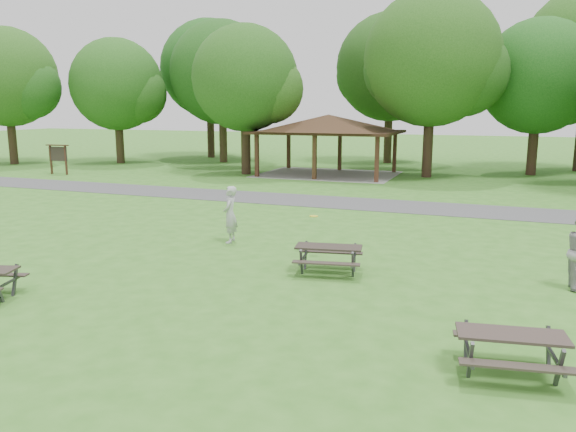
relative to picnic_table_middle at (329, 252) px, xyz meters
The scene contains 16 objects.
ground 4.20m from the picnic_table_middle, 124.05° to the right, with size 160.00×160.00×0.00m, color #357421.
asphalt_path 10.82m from the picnic_table_middle, 102.45° to the left, with size 120.00×3.20×0.02m, color #464649.
pavilion 21.65m from the picnic_table_middle, 107.12° to the left, with size 8.60×7.01×3.76m.
notice_board 26.66m from the picnic_table_middle, 146.91° to the left, with size 1.60×0.30×1.88m.
tree_row_a 35.93m from the picnic_table_middle, 148.44° to the left, with size 7.56×7.20×9.97m.
tree_row_b 32.47m from the picnic_table_middle, 136.47° to the left, with size 7.14×6.80×9.28m.
tree_row_c 30.88m from the picnic_table_middle, 122.40° to the left, with size 8.19×7.80×10.67m.
tree_row_d 22.76m from the picnic_table_middle, 120.52° to the left, with size 6.93×6.60×9.27m.
tree_row_e 22.46m from the picnic_table_middle, 90.61° to the left, with size 8.40×8.00×11.02m.
tree_row_f 26.27m from the picnic_table_middle, 77.07° to the left, with size 7.35×7.00×9.55m.
tree_deep_a 35.48m from the picnic_table_middle, 123.48° to the left, with size 8.40×8.00×11.38m.
tree_deep_b 30.55m from the picnic_table_middle, 98.14° to the left, with size 8.40×8.00×11.13m.
picnic_table_middle is the anchor object (origin of this frame).
picnic_table_far 6.15m from the picnic_table_middle, 45.07° to the right, with size 1.86×1.59×0.73m.
frisbee_in_flight 2.06m from the picnic_table_middle, 119.71° to the left, with size 0.30×0.30×0.02m.
frisbee_thrower 4.40m from the picnic_table_middle, 151.81° to the left, with size 0.65×0.43×1.79m, color #B0B0B3.
Camera 1 is at (6.37, -9.94, 4.20)m, focal length 35.00 mm.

